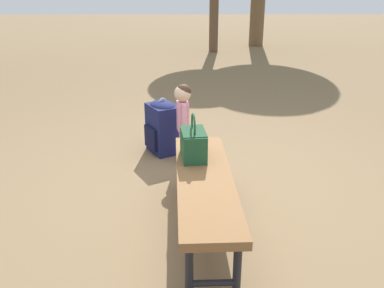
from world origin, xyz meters
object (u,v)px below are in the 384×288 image
child_standing (183,112)px  park_bench (205,184)px  handbag (193,143)px  backpack_large (163,125)px

child_standing → park_bench: bearing=-172.7°
handbag → child_standing: size_ratio=0.45×
park_bench → handbag: 0.40m
handbag → backpack_large: (1.21, 0.31, -0.27)m
backpack_large → park_bench: bearing=-166.2°
handbag → backpack_large: bearing=14.2°
backpack_large → handbag: bearing=-165.8°
handbag → park_bench: bearing=-167.6°
handbag → backpack_large: size_ratio=0.61×
park_bench → handbag: size_ratio=4.38×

